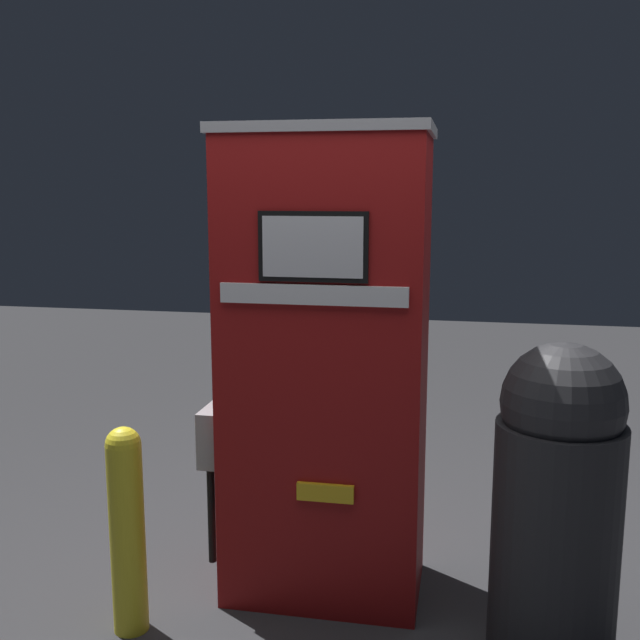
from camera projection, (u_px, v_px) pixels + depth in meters
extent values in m
plane|color=#2D2D30|center=(314.00, 619.00, 2.99)|extent=(14.00, 14.00, 0.00)
cube|color=maroon|center=(326.00, 478.00, 3.15)|extent=(0.80, 0.52, 0.98)
cube|color=maroon|center=(326.00, 253.00, 2.98)|extent=(0.80, 0.52, 0.91)
cube|color=#99999E|center=(326.00, 131.00, 2.90)|extent=(0.83, 0.55, 0.04)
cube|color=black|center=(313.00, 247.00, 2.72)|extent=(0.41, 0.01, 0.26)
cube|color=silver|center=(312.00, 247.00, 2.71)|extent=(0.37, 0.01, 0.22)
cube|color=silver|center=(313.00, 295.00, 2.75)|extent=(0.71, 0.02, 0.07)
cube|color=gold|center=(325.00, 493.00, 2.87)|extent=(0.22, 0.02, 0.07)
cube|color=#99999E|center=(216.00, 434.00, 3.10)|extent=(0.09, 0.23, 0.23)
cylinder|color=black|center=(212.00, 515.00, 3.08)|extent=(0.03, 0.03, 0.41)
cylinder|color=yellow|center=(128.00, 539.00, 2.85)|extent=(0.13, 0.13, 0.75)
sphere|color=yellow|center=(123.00, 445.00, 2.79)|extent=(0.13, 0.13, 0.13)
cylinder|color=#232326|center=(555.00, 540.00, 2.70)|extent=(0.46, 0.46, 0.88)
sphere|color=#232326|center=(563.00, 403.00, 2.61)|extent=(0.43, 0.43, 0.43)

